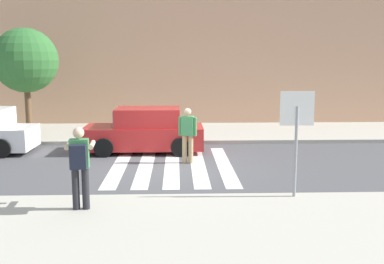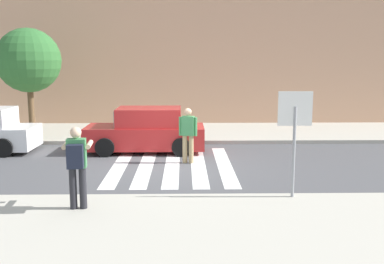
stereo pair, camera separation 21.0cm
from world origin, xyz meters
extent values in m
plane|color=#4C4C4F|center=(0.00, 0.00, 0.00)|extent=(120.00, 120.00, 0.00)
cube|color=#B2AD9E|center=(0.00, -6.20, 0.07)|extent=(60.00, 6.00, 0.14)
cube|color=#B2AD9E|center=(0.00, 6.00, 0.07)|extent=(60.00, 4.80, 0.14)
cube|color=tan|center=(0.00, 10.40, 3.17)|extent=(56.00, 4.00, 6.35)
cube|color=silver|center=(-1.60, 0.20, 0.00)|extent=(0.44, 5.20, 0.01)
cube|color=silver|center=(-0.80, 0.20, 0.00)|extent=(0.44, 5.20, 0.01)
cube|color=silver|center=(0.00, 0.20, 0.00)|extent=(0.44, 5.20, 0.01)
cube|color=silver|center=(0.80, 0.20, 0.00)|extent=(0.44, 5.20, 0.01)
cube|color=silver|center=(1.60, 0.20, 0.00)|extent=(0.44, 5.20, 0.01)
cylinder|color=gray|center=(2.81, -3.46, 1.17)|extent=(0.07, 0.07, 2.06)
cube|color=white|center=(2.81, -3.45, 2.15)|extent=(0.76, 0.03, 0.76)
cube|color=red|center=(2.81, -3.43, 2.15)|extent=(0.66, 0.02, 0.66)
cylinder|color=#232328|center=(-1.94, -4.19, 0.58)|extent=(0.15, 0.15, 0.88)
cylinder|color=#232328|center=(-1.74, -4.17, 0.58)|extent=(0.15, 0.15, 0.88)
cube|color=#3D844C|center=(-1.84, -4.18, 1.32)|extent=(0.40, 0.28, 0.60)
sphere|color=beige|center=(-1.84, -4.18, 1.75)|extent=(0.23, 0.23, 0.23)
cylinder|color=beige|center=(-2.10, -3.99, 1.46)|extent=(0.16, 0.59, 0.10)
cylinder|color=beige|center=(-1.62, -3.94, 1.46)|extent=(0.16, 0.59, 0.10)
cube|color=black|center=(-1.88, -3.79, 1.49)|extent=(0.15, 0.11, 0.10)
cube|color=black|center=(-1.82, -4.41, 1.30)|extent=(0.34, 0.23, 0.48)
cylinder|color=tan|center=(0.39, 0.53, 0.44)|extent=(0.15, 0.15, 0.88)
cylinder|color=tan|center=(0.59, 0.49, 0.44)|extent=(0.15, 0.15, 0.88)
cube|color=#3D844C|center=(0.49, 0.51, 1.18)|extent=(0.42, 0.32, 0.60)
sphere|color=tan|center=(0.49, 0.51, 1.61)|extent=(0.23, 0.23, 0.23)
cylinder|color=#3D844C|center=(0.25, 0.56, 1.16)|extent=(0.10, 0.10, 0.58)
cylinder|color=#3D844C|center=(0.72, 0.46, 1.16)|extent=(0.10, 0.10, 0.58)
cube|color=slate|center=(-5.77, 2.30, 1.23)|extent=(0.10, 1.50, 0.51)
cylinder|color=black|center=(-5.62, 1.45, 0.32)|extent=(0.64, 0.22, 0.64)
cylinder|color=black|center=(-5.62, 3.15, 0.32)|extent=(0.64, 0.22, 0.64)
cube|color=red|center=(-1.00, 2.30, 0.53)|extent=(4.10, 1.70, 0.76)
cube|color=red|center=(-0.85, 2.30, 1.23)|extent=(2.20, 1.56, 0.64)
cube|color=slate|center=(-1.92, 2.30, 1.23)|extent=(0.10, 1.50, 0.54)
cube|color=slate|center=(0.12, 2.30, 1.23)|extent=(0.10, 1.50, 0.51)
cylinder|color=black|center=(-2.27, 1.45, 0.32)|extent=(0.64, 0.22, 0.64)
cylinder|color=black|center=(-2.27, 3.15, 0.32)|extent=(0.64, 0.22, 0.64)
cylinder|color=black|center=(0.27, 1.45, 0.32)|extent=(0.64, 0.22, 0.64)
cylinder|color=black|center=(0.27, 3.15, 0.32)|extent=(0.64, 0.22, 0.64)
cylinder|color=brown|center=(-5.86, 5.07, 1.27)|extent=(0.24, 0.24, 2.26)
sphere|color=#2D662D|center=(-5.86, 5.07, 3.17)|extent=(2.57, 2.57, 2.57)
camera|label=1|loc=(0.16, -13.22, 3.24)|focal=42.00mm
camera|label=2|loc=(0.37, -13.23, 3.24)|focal=42.00mm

